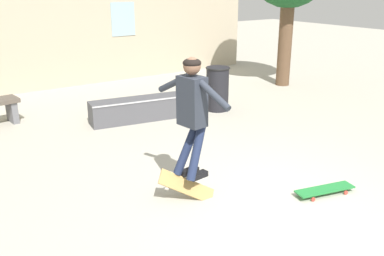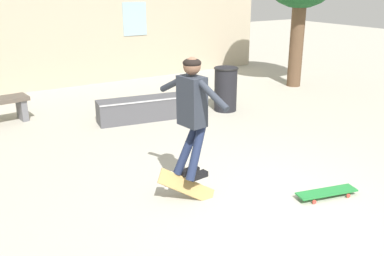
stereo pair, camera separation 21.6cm
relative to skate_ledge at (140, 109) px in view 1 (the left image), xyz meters
The scene contains 7 objects.
ground_plane 4.03m from the skate_ledge, 96.21° to the right, with size 40.00×40.00×0.00m, color #B2AD9E.
building_backdrop 4.20m from the skate_ledge, 96.79° to the left, with size 12.65×0.52×5.00m.
skate_ledge is the anchor object (origin of this frame).
trash_bin 1.78m from the skate_ledge, 10.01° to the right, with size 0.52×0.52×0.94m.
skater 3.58m from the skate_ledge, 106.73° to the right, with size 0.42×1.25×1.53m.
skateboard_flipping 3.47m from the skate_ledge, 108.09° to the right, with size 0.75×0.38×0.52m.
skateboard_resting 4.24m from the skate_ledge, 83.15° to the right, with size 0.85×0.39×0.08m.
Camera 1 is at (-3.37, -3.38, 2.67)m, focal length 40.00 mm.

